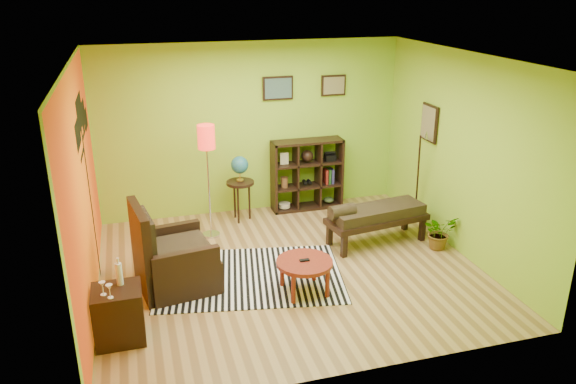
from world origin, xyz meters
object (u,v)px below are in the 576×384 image
object	(u,v)px
armchair	(172,262)
globe_table	(240,172)
side_cabinet	(119,314)
floor_lamp	(207,147)
bench	(375,215)
potted_plant	(439,235)
cube_shelf	(308,175)
coffee_table	(304,265)

from	to	relation	value
armchair	globe_table	bearing A→B (deg)	55.75
side_cabinet	floor_lamp	bearing A→B (deg)	60.57
bench	potted_plant	world-z (taller)	bench
side_cabinet	potted_plant	distance (m)	4.59
globe_table	cube_shelf	size ratio (longest dim) A/B	0.90
side_cabinet	floor_lamp	distance (m)	2.95
armchair	floor_lamp	size ratio (longest dim) A/B	0.66
cube_shelf	coffee_table	bearing A→B (deg)	-108.67
coffee_table	armchair	world-z (taller)	armchair
bench	side_cabinet	bearing A→B (deg)	-158.11
side_cabinet	globe_table	distance (m)	3.47
potted_plant	bench	bearing A→B (deg)	153.65
floor_lamp	side_cabinet	bearing A→B (deg)	-119.43
side_cabinet	bench	size ratio (longest dim) A/B	0.59
armchair	globe_table	xyz separation A→B (m)	(1.26, 1.86, 0.47)
side_cabinet	floor_lamp	world-z (taller)	floor_lamp
side_cabinet	coffee_table	bearing A→B (deg)	10.30
globe_table	potted_plant	xyz separation A→B (m)	(2.56, -1.81, -0.62)
armchair	potted_plant	world-z (taller)	armchair
floor_lamp	cube_shelf	bearing A→B (deg)	20.73
coffee_table	floor_lamp	bearing A→B (deg)	113.65
bench	potted_plant	xyz separation A→B (m)	(0.84, -0.42, -0.25)
coffee_table	potted_plant	world-z (taller)	coffee_table
potted_plant	side_cabinet	bearing A→B (deg)	-166.86
cube_shelf	bench	bearing A→B (deg)	-72.11
cube_shelf	bench	size ratio (longest dim) A/B	0.76
potted_plant	globe_table	bearing A→B (deg)	144.70
floor_lamp	potted_plant	size ratio (longest dim) A/B	3.40
armchair	coffee_table	bearing A→B (deg)	-20.73
floor_lamp	bench	bearing A→B (deg)	-22.17
side_cabinet	floor_lamp	size ratio (longest dim) A/B	0.54
potted_plant	armchair	bearing A→B (deg)	-179.31
armchair	bench	bearing A→B (deg)	8.80
side_cabinet	bench	xyz separation A→B (m)	(3.63, 1.46, 0.14)
floor_lamp	globe_table	distance (m)	0.94
coffee_table	bench	distance (m)	1.77
cube_shelf	potted_plant	size ratio (longest dim) A/B	2.36
globe_table	potted_plant	bearing A→B (deg)	-35.30
armchair	cube_shelf	bearing A→B (deg)	39.87
globe_table	floor_lamp	bearing A→B (deg)	-140.46
potted_plant	coffee_table	bearing A→B (deg)	-164.13
side_cabinet	potted_plant	bearing A→B (deg)	13.14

